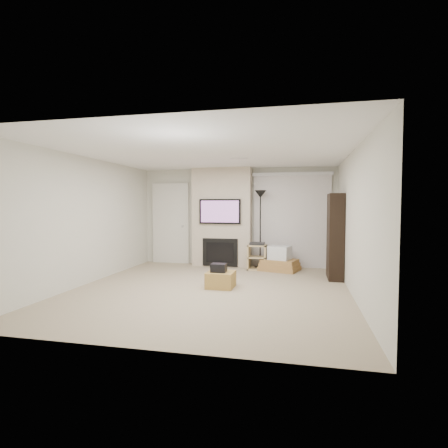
% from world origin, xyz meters
% --- Properties ---
extents(floor, '(5.00, 5.50, 0.00)m').
position_xyz_m(floor, '(0.00, 0.00, 0.00)').
color(floor, tan).
rests_on(floor, ground).
extents(ceiling, '(5.00, 5.50, 0.00)m').
position_xyz_m(ceiling, '(0.00, 0.00, 2.50)').
color(ceiling, white).
rests_on(ceiling, wall_back).
extents(wall_back, '(5.00, 0.00, 2.50)m').
position_xyz_m(wall_back, '(0.00, 2.75, 1.25)').
color(wall_back, beige).
rests_on(wall_back, ground).
extents(wall_front, '(5.00, 0.00, 2.50)m').
position_xyz_m(wall_front, '(0.00, -2.75, 1.25)').
color(wall_front, beige).
rests_on(wall_front, ground).
extents(wall_left, '(0.00, 5.50, 2.50)m').
position_xyz_m(wall_left, '(-2.50, 0.00, 1.25)').
color(wall_left, beige).
rests_on(wall_left, ground).
extents(wall_right, '(0.00, 5.50, 2.50)m').
position_xyz_m(wall_right, '(2.50, 0.00, 1.25)').
color(wall_right, beige).
rests_on(wall_right, ground).
extents(hvac_vent, '(0.35, 0.18, 0.01)m').
position_xyz_m(hvac_vent, '(0.40, 0.80, 2.50)').
color(hvac_vent, silver).
rests_on(hvac_vent, ceiling).
extents(ottoman, '(0.51, 0.51, 0.30)m').
position_xyz_m(ottoman, '(0.16, 0.21, 0.15)').
color(ottoman, '#A7813E').
rests_on(ottoman, floor).
extents(black_bag, '(0.28, 0.23, 0.16)m').
position_xyz_m(black_bag, '(0.12, 0.17, 0.38)').
color(black_bag, black).
rests_on(black_bag, ottoman).
extents(fireplace_wall, '(1.50, 0.47, 2.50)m').
position_xyz_m(fireplace_wall, '(-0.35, 2.54, 1.24)').
color(fireplace_wall, beige).
rests_on(fireplace_wall, floor).
extents(entry_door, '(1.02, 0.11, 2.14)m').
position_xyz_m(entry_door, '(-1.80, 2.71, 1.05)').
color(entry_door, silver).
rests_on(entry_door, floor).
extents(vertical_blinds, '(1.98, 0.10, 2.37)m').
position_xyz_m(vertical_blinds, '(1.40, 2.70, 1.27)').
color(vertical_blinds, silver).
rests_on(vertical_blinds, floor).
extents(floor_lamp, '(0.28, 0.28, 1.92)m').
position_xyz_m(floor_lamp, '(0.65, 2.40, 1.51)').
color(floor_lamp, black).
rests_on(floor_lamp, floor).
extents(av_stand, '(0.45, 0.38, 0.66)m').
position_xyz_m(av_stand, '(0.60, 2.19, 0.35)').
color(av_stand, tan).
rests_on(av_stand, floor).
extents(box_stack, '(1.03, 0.89, 0.59)m').
position_xyz_m(box_stack, '(1.14, 2.19, 0.22)').
color(box_stack, '#A97B44').
rests_on(box_stack, floor).
extents(bookshelf, '(0.30, 0.80, 1.80)m').
position_xyz_m(bookshelf, '(2.34, 1.53, 0.90)').
color(bookshelf, black).
rests_on(bookshelf, floor).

